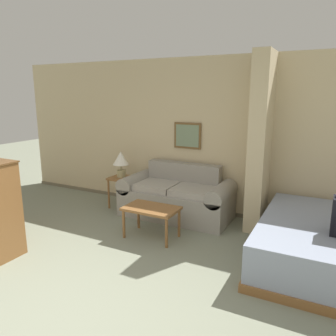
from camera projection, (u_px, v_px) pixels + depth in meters
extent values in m
plane|color=gray|center=(48.00, 333.00, 2.81)|extent=(20.00, 20.00, 0.00)
cube|color=#CCB78E|center=(201.00, 136.00, 5.56)|extent=(7.66, 0.12, 2.60)
cube|color=#70644E|center=(198.00, 208.00, 5.78)|extent=(7.66, 0.02, 0.06)
cube|color=brown|center=(188.00, 136.00, 5.58)|extent=(0.49, 0.02, 0.44)
cube|color=gray|center=(187.00, 136.00, 5.57)|extent=(0.42, 0.01, 0.37)
cube|color=#CCB78E|center=(260.00, 143.00, 4.78)|extent=(0.24, 0.59, 2.60)
cube|color=gray|center=(176.00, 203.00, 5.44)|extent=(1.30, 0.84, 0.45)
cube|color=gray|center=(184.00, 174.00, 5.62)|extent=(1.30, 0.20, 0.40)
cube|color=gray|center=(136.00, 197.00, 5.79)|extent=(0.25, 0.84, 0.45)
cylinder|color=gray|center=(136.00, 181.00, 5.72)|extent=(0.28, 0.84, 0.28)
cube|color=gray|center=(221.00, 211.00, 5.10)|extent=(0.25, 0.84, 0.45)
cylinder|color=gray|center=(222.00, 193.00, 5.03)|extent=(0.28, 0.84, 0.28)
cube|color=#A49F94|center=(157.00, 186.00, 5.48)|extent=(0.63, 0.60, 0.10)
cube|color=#A49F94|center=(193.00, 191.00, 5.19)|extent=(0.63, 0.60, 0.10)
cube|color=brown|center=(151.00, 209.00, 4.60)|extent=(0.76, 0.47, 0.04)
cylinder|color=brown|center=(124.00, 224.00, 4.63)|extent=(0.04, 0.04, 0.41)
cylinder|color=brown|center=(166.00, 233.00, 4.33)|extent=(0.04, 0.04, 0.41)
cylinder|color=brown|center=(139.00, 215.00, 4.97)|extent=(0.04, 0.04, 0.41)
cylinder|color=brown|center=(179.00, 223.00, 4.67)|extent=(0.04, 0.04, 0.41)
cube|color=brown|center=(121.00, 178.00, 5.83)|extent=(0.40, 0.40, 0.04)
cylinder|color=brown|center=(109.00, 194.00, 5.82)|extent=(0.04, 0.04, 0.52)
cylinder|color=brown|center=(124.00, 197.00, 5.67)|extent=(0.04, 0.04, 0.52)
cylinder|color=brown|center=(120.00, 189.00, 6.12)|extent=(0.04, 0.04, 0.52)
cylinder|color=brown|center=(135.00, 192.00, 5.97)|extent=(0.04, 0.04, 0.52)
cylinder|color=tan|center=(121.00, 173.00, 5.81)|extent=(0.16, 0.16, 0.13)
cylinder|color=tan|center=(121.00, 167.00, 5.79)|extent=(0.02, 0.02, 0.10)
cone|color=white|center=(121.00, 158.00, 5.75)|extent=(0.28, 0.28, 0.23)
cube|color=brown|center=(329.00, 262.00, 3.90)|extent=(1.64, 2.06, 0.10)
cube|color=#8993A8|center=(332.00, 242.00, 3.84)|extent=(1.60, 2.02, 0.42)
cube|color=white|center=(334.00, 208.00, 4.49)|extent=(1.48, 0.36, 0.10)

